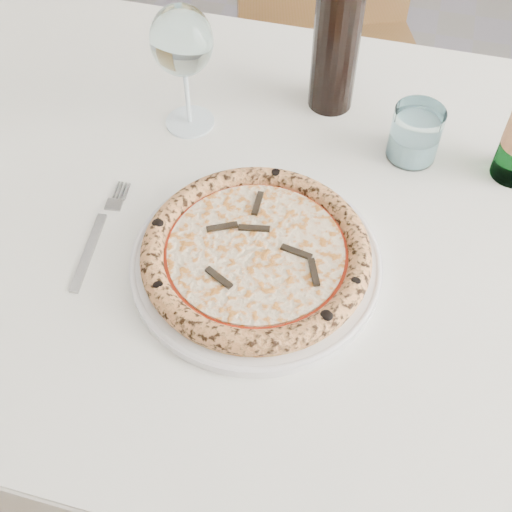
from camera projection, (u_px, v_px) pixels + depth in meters
The scene contains 9 objects.
floor at pixel (197, 404), 1.52m from camera, with size 5.00×6.00×0.02m, color #5F5F5F.
dining_table at pixel (273, 248), 0.94m from camera, with size 1.48×0.88×0.76m.
chair_far at pixel (332, 24), 1.54m from camera, with size 0.56×0.56×0.93m.
plate at pixel (256, 261), 0.81m from camera, with size 0.32×0.32×0.02m.
pizza at pixel (256, 253), 0.79m from camera, with size 0.29×0.29×0.03m.
fork at pixel (97, 236), 0.84m from camera, with size 0.03×0.18×0.00m.
wine_glass at pixel (182, 43), 0.87m from camera, with size 0.09×0.09×0.19m.
tumbler at pixel (415, 137), 0.91m from camera, with size 0.07×0.07×0.08m.
wine_bottle at pixel (337, 36), 0.92m from camera, with size 0.07×0.07×0.28m.
Camera 1 is at (0.30, -0.60, 1.41)m, focal length 45.00 mm.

